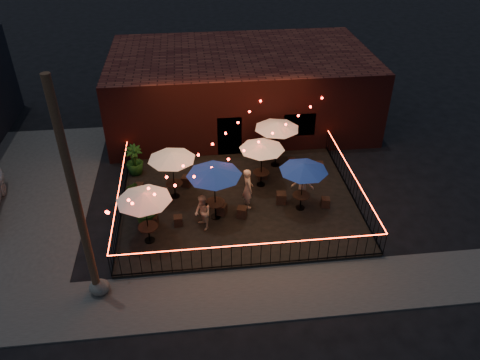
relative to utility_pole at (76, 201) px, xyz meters
The scene contains 35 objects.
ground 7.21m from the utility_pole, 25.71° to the left, with size 110.00×110.00×0.00m, color black.
patio 8.11m from the utility_pole, 40.43° to the left, with size 10.00×8.00×0.15m, color black.
sidewalk 6.74m from the utility_pole, ahead, with size 18.00×2.50×0.05m, color #3A3835.
brick_building 14.27m from the utility_pole, 63.05° to the left, with size 14.00×8.00×4.00m.
utility_pole is the anchor object (origin of this frame).
fence_front 6.38m from the utility_pole, ahead, with size 10.00×0.04×1.04m.
fence_left 5.70m from the utility_pole, 85.03° to the left, with size 0.04×8.00×1.04m.
fence_right 11.85m from the utility_pole, 23.86° to the left, with size 0.04×8.00×1.04m.
festoon_lights 6.32m from the utility_pole, 44.40° to the left, with size 10.02×8.72×1.32m.
cafe_table_0 3.42m from the utility_pole, 55.62° to the left, with size 2.31×2.31×2.30m.
cafe_table_1 6.17m from the utility_pole, 63.34° to the left, with size 2.46×2.46×2.25m.
cafe_table_2 5.86m from the utility_pole, 39.87° to the left, with size 2.25×2.25×2.45m.
cafe_table_3 8.89m from the utility_pole, 41.19° to the left, with size 2.44×2.44×2.22m.
cafe_table_4 9.01m from the utility_pole, 25.56° to the left, with size 2.62×2.62×2.22m.
cafe_table_5 10.64m from the utility_pole, 44.40° to the left, with size 2.43×2.43×2.34m.
bistro_chair_0 5.24m from the utility_pole, 62.32° to the left, with size 0.40×0.40×0.47m, color black.
bistro_chair_1 5.63m from the utility_pole, 49.74° to the left, with size 0.35×0.35×0.41m, color black.
bistro_chair_2 6.95m from the utility_pole, 79.47° to the left, with size 0.35×0.35×0.41m, color black.
bistro_chair_3 7.73m from the utility_pole, 62.31° to the left, with size 0.40×0.40×0.48m, color black.
bistro_chair_4 6.94m from the utility_pole, 39.52° to the left, with size 0.41×0.41×0.48m, color black.
bistro_chair_5 7.40m from the utility_pole, 32.99° to the left, with size 0.38×0.38×0.45m, color black.
bistro_chair_6 8.85m from the utility_pole, 54.46° to the left, with size 0.35×0.35×0.41m, color black.
bistro_chair_7 9.82m from the utility_pole, 43.10° to the left, with size 0.40×0.40×0.47m, color black.
bistro_chair_8 9.12m from the utility_pole, 30.67° to the left, with size 0.42×0.42×0.49m, color black.
bistro_chair_9 10.46m from the utility_pole, 22.83° to the left, with size 0.35×0.35×0.42m, color black.
bistro_chair_10 11.53m from the utility_pole, 40.97° to the left, with size 0.34×0.34×0.40m, color black.
bistro_chair_11 12.19m from the utility_pole, 34.98° to the left, with size 0.34×0.34×0.40m, color black.
patron_a 7.70m from the utility_pole, 36.27° to the left, with size 0.67×0.44×1.84m, color tan.
patron_b 5.71m from the utility_pole, 38.12° to the left, with size 0.74×0.58×1.53m, color tan.
patron_c 9.82m from the utility_pole, 28.85° to the left, with size 0.99×0.57×1.53m, color tan.
potted_shrub_a 4.95m from the utility_pole, 66.03° to the left, with size 1.33×1.15×1.47m, color #124010.
potted_shrub_b 5.74m from the utility_pole, 80.35° to the left, with size 0.72×0.58×1.31m, color #173710.
potted_shrub_c 8.03m from the utility_pole, 83.80° to the left, with size 0.82×0.82×1.46m, color #143A10.
cooler 5.60m from the utility_pole, 73.33° to the left, with size 0.67×0.56×0.76m.
boulder 3.69m from the utility_pole, ahead, with size 0.81×0.69×0.63m, color #3F3F3A.
Camera 1 is at (-1.82, -14.28, 12.34)m, focal length 35.00 mm.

